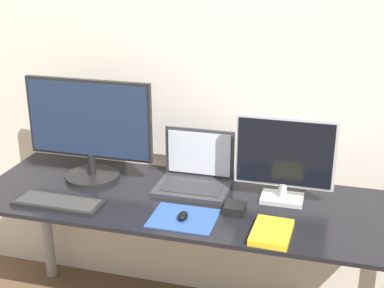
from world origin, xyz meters
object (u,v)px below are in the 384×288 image
(monitor_right, at_px, (285,158))
(book, at_px, (272,232))
(keyboard, at_px, (59,203))
(mouse, at_px, (183,216))
(monitor_left, at_px, (89,129))
(power_brick, at_px, (235,209))
(laptop, at_px, (195,173))

(monitor_right, bearing_deg, book, -90.94)
(keyboard, height_order, mouse, mouse)
(monitor_left, bearing_deg, monitor_right, 0.01)
(keyboard, relative_size, power_brick, 4.24)
(book, bearing_deg, monitor_right, 89.06)
(keyboard, bearing_deg, laptop, 33.42)
(monitor_right, height_order, keyboard, monitor_right)
(monitor_left, relative_size, power_brick, 6.64)
(monitor_left, distance_m, power_brick, 0.76)
(monitor_left, distance_m, book, 0.95)
(monitor_left, xyz_separation_m, book, (0.87, -0.30, -0.23))
(book, bearing_deg, keyboard, 178.97)
(monitor_left, height_order, book, monitor_left)
(book, bearing_deg, laptop, 138.13)
(keyboard, bearing_deg, book, -1.03)
(monitor_right, relative_size, power_brick, 4.64)
(laptop, height_order, mouse, laptop)
(monitor_left, relative_size, book, 2.80)
(monitor_left, relative_size, keyboard, 1.57)
(keyboard, bearing_deg, power_brick, 9.71)
(monitor_left, height_order, monitor_right, monitor_left)
(monitor_right, relative_size, keyboard, 1.10)
(monitor_left, bearing_deg, laptop, 5.52)
(monitor_right, bearing_deg, keyboard, -162.33)
(keyboard, distance_m, power_brick, 0.74)
(laptop, distance_m, power_brick, 0.31)
(laptop, bearing_deg, book, -41.87)
(monitor_right, bearing_deg, monitor_left, -179.99)
(monitor_left, bearing_deg, power_brick, -12.90)
(mouse, bearing_deg, monitor_left, 151.66)
(keyboard, relative_size, book, 1.79)
(mouse, bearing_deg, keyboard, -179.43)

